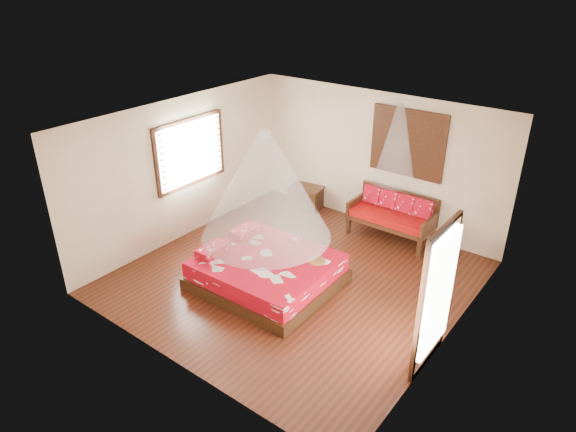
% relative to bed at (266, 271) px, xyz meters
% --- Properties ---
extents(room, '(5.54, 5.54, 2.84)m').
position_rel_bed_xyz_m(room, '(0.29, 0.46, 1.15)').
color(room, '#33170B').
rests_on(room, ground).
extents(bed, '(2.27, 2.06, 0.65)m').
position_rel_bed_xyz_m(bed, '(0.00, 0.00, 0.00)').
color(bed, black).
rests_on(bed, floor).
extents(daybed, '(1.68, 0.75, 0.94)m').
position_rel_bed_xyz_m(daybed, '(0.94, 2.83, 0.27)').
color(daybed, black).
rests_on(daybed, floor).
extents(storage_chest, '(0.81, 0.65, 0.50)m').
position_rel_bed_xyz_m(storage_chest, '(-1.24, 2.91, 0.00)').
color(storage_chest, black).
rests_on(storage_chest, floor).
extents(shutter_panel, '(1.52, 0.06, 1.32)m').
position_rel_bed_xyz_m(shutter_panel, '(0.94, 3.17, 1.65)').
color(shutter_panel, black).
rests_on(shutter_panel, wall_back).
extents(window_left, '(0.10, 1.74, 1.34)m').
position_rel_bed_xyz_m(window_left, '(-2.41, 0.66, 1.45)').
color(window_left, black).
rests_on(window_left, wall_left).
extents(glazed_door, '(0.08, 1.02, 2.16)m').
position_rel_bed_xyz_m(glazed_door, '(3.01, -0.14, 0.82)').
color(glazed_door, black).
rests_on(glazed_door, floor).
extents(wine_tray, '(0.29, 0.29, 0.23)m').
position_rel_bed_xyz_m(wine_tray, '(0.75, 0.44, 0.31)').
color(wine_tray, brown).
rests_on(wine_tray, bed).
extents(mosquito_net_main, '(2.14, 2.14, 1.80)m').
position_rel_bed_xyz_m(mosquito_net_main, '(0.02, 0.00, 1.60)').
color(mosquito_net_main, white).
rests_on(mosquito_net_main, ceiling).
extents(mosquito_net_daybed, '(0.79, 0.79, 1.50)m').
position_rel_bed_xyz_m(mosquito_net_daybed, '(0.94, 2.71, 1.75)').
color(mosquito_net_daybed, white).
rests_on(mosquito_net_daybed, ceiling).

